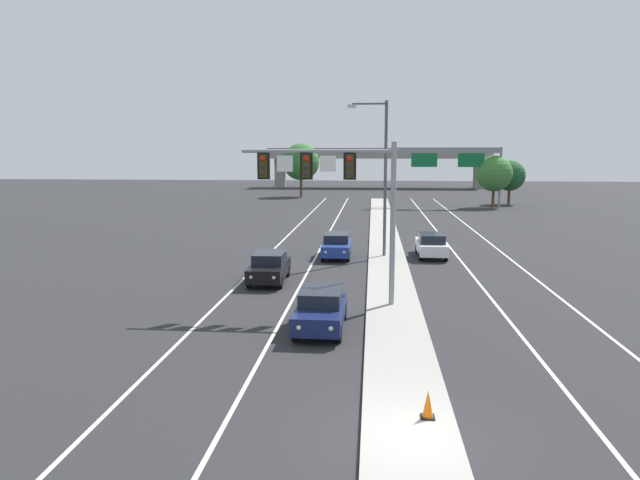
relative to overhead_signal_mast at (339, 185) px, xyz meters
The scene contains 18 objects.
ground_plane 13.75m from the overhead_signal_mast, 78.73° to the right, with size 260.00×260.00×0.00m, color #28282B.
median_island 8.19m from the overhead_signal_mast, 66.38° to the left, with size 2.40×110.00×0.15m, color #9E9B93.
lane_stripe_oncoming_center 13.95m from the overhead_signal_mast, 100.04° to the left, with size 0.14×100.00×0.01m, color silver.
lane_stripe_receding_center 15.52m from the overhead_signal_mast, 60.45° to the left, with size 0.14×100.00×0.01m, color silver.
edge_stripe_left 14.84m from the overhead_signal_mast, 113.66° to the left, with size 0.14×100.00×0.01m, color silver.
edge_stripe_right 17.29m from the overhead_signal_mast, 50.37° to the left, with size 0.14×100.00×0.01m, color silver.
overhead_signal_mast is the anchor object (origin of this frame).
street_lamp_median 12.73m from the overhead_signal_mast, 80.72° to the left, with size 2.58×0.28×10.00m.
car_oncoming_navy 5.88m from the overhead_signal_mast, 97.86° to the right, with size 1.86×4.49×1.58m.
car_oncoming_black 7.72m from the overhead_signal_mast, 130.47° to the left, with size 1.89×4.50×1.58m.
car_oncoming_blue 13.29m from the overhead_signal_mast, 94.00° to the left, with size 1.89×4.50×1.58m.
car_receding_white 14.92m from the overhead_signal_mast, 67.67° to the left, with size 1.83×4.47×1.58m.
traffic_cone_median_nose 12.78m from the overhead_signal_mast, 75.47° to the right, with size 0.36×0.36×0.74m.
highway_sign_gantry 49.95m from the overhead_signal_mast, 77.67° to the left, with size 13.28×0.42×7.50m.
overpass_bridge 89.13m from the overhead_signal_mast, 88.42° to the left, with size 42.40×6.40×7.65m.
tree_far_right_a 57.62m from the overhead_signal_mast, 70.17° to the left, with size 4.02×4.02×5.81m.
tree_far_left_a 65.78m from the overhead_signal_mast, 98.43° to the left, with size 5.68×5.68×8.22m.
tree_far_right_c 52.07m from the overhead_signal_mast, 71.50° to the left, with size 4.50×4.50×6.52m.
Camera 1 is at (-0.99, -13.47, 6.91)m, focal length 33.00 mm.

